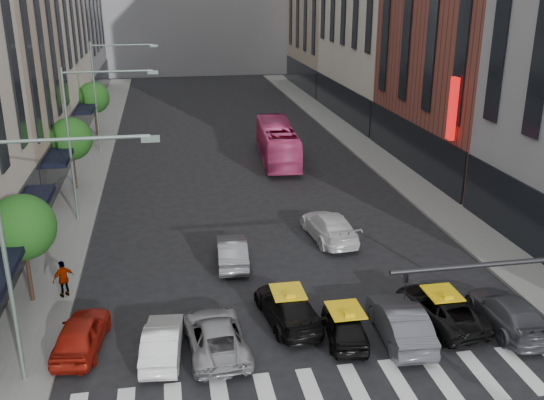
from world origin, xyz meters
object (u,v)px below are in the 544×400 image
car_white_front (163,341)px  pedestrian_far (64,279)px  taxi_center (345,325)px  car_red (81,334)px  taxi_left (288,307)px  streetlamp_far (106,82)px  bus (277,142)px  streetlamp_near (31,228)px  streetlamp_mid (85,124)px

car_white_front → pedestrian_far: 6.86m
pedestrian_far → taxi_center: bearing=123.0°
car_red → taxi_left: car_red is taller
car_red → taxi_center: bearing=-178.4°
streetlamp_far → taxi_center: streetlamp_far is taller
pedestrian_far → streetlamp_far: bearing=-122.6°
taxi_center → bus: bus is taller
car_white_front → streetlamp_far: bearing=-77.0°
streetlamp_far → taxi_center: 33.64m
car_white_front → bus: bearing=-103.9°
bus → taxi_left: bearing=84.7°
taxi_left → pedestrian_far: bearing=-28.5°
car_red → bus: bus is taller
taxi_center → bus: size_ratio=0.35×
streetlamp_far → taxi_center: (11.15, -31.30, -5.26)m
streetlamp_far → car_red: bearing=-88.4°
bus → pedestrian_far: bus is taller
streetlamp_near → car_red: streetlamp_near is taller
taxi_left → bus: size_ratio=0.44×
car_white_front → taxi_left: bearing=-156.8°
taxi_left → taxi_center: 2.62m
bus → pedestrian_far: bearing=61.0°
streetlamp_near → taxi_center: size_ratio=2.38×
streetlamp_near → car_white_front: bearing=11.2°
streetlamp_near → streetlamp_mid: same height
car_red → pedestrian_far: (-1.20, 4.31, 0.32)m
streetlamp_near → streetlamp_far: size_ratio=1.00×
streetlamp_mid → pedestrian_far: (-0.36, -9.89, -4.89)m
streetlamp_mid → pedestrian_far: 11.04m
streetlamp_near → pedestrian_far: streetlamp_near is taller
car_red → streetlamp_mid: bearing=-78.8°
streetlamp_mid → taxi_center: streetlamp_mid is taller
streetlamp_near → bus: bearing=63.6°
car_red → taxi_center: car_red is taller
car_white_front → taxi_center: bearing=-174.8°
streetlamp_near → streetlamp_mid: 16.00m
streetlamp_far → car_white_front: streetlamp_far is taller
car_white_front → pedestrian_far: (-4.31, 5.33, 0.36)m
car_red → pedestrian_far: pedestrian_far is taller
car_white_front → bus: bus is taller
taxi_center → taxi_left: bearing=-34.0°
streetlamp_far → taxi_left: 31.41m
streetlamp_far → bus: (13.35, -5.09, -4.39)m
taxi_left → car_white_front: bearing=10.1°
streetlamp_mid → streetlamp_near: bearing=-90.0°
streetlamp_far → bus: streetlamp_far is taller
streetlamp_near → taxi_left: streetlamp_near is taller
taxi_center → streetlamp_mid: bearing=-47.1°
streetlamp_far → car_white_front: (3.95, -31.22, -5.25)m
streetlamp_near → taxi_center: bearing=3.6°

